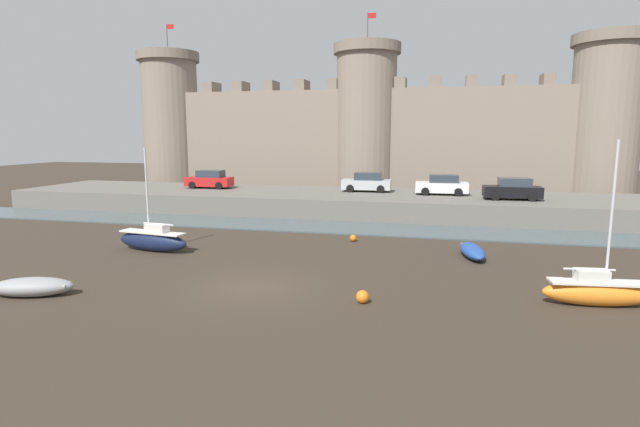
# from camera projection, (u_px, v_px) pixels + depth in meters

# --- Properties ---
(ground_plane) EXTENTS (160.00, 160.00, 0.00)m
(ground_plane) POSITION_uv_depth(u_px,v_px,m) (250.00, 287.00, 21.11)
(ground_plane) COLOR #382D23
(water_channel) EXTENTS (80.00, 4.50, 0.10)m
(water_channel) POSITION_uv_depth(u_px,v_px,m) (325.00, 227.00, 34.55)
(water_channel) COLOR #47565B
(water_channel) RESTS_ON ground
(quay_road) EXTENTS (56.77, 10.00, 1.59)m
(quay_road) POSITION_uv_depth(u_px,v_px,m) (345.00, 202.00, 41.40)
(quay_road) COLOR #666059
(quay_road) RESTS_ON ground
(castle) EXTENTS (51.60, 6.83, 18.42)m
(castle) POSITION_uv_depth(u_px,v_px,m) (366.00, 130.00, 51.66)
(castle) COLOR gray
(castle) RESTS_ON ground
(sailboat_near_channel_right) EXTENTS (4.16, 1.41, 6.22)m
(sailboat_near_channel_right) POSITION_uv_depth(u_px,v_px,m) (598.00, 291.00, 18.74)
(sailboat_near_channel_right) COLOR orange
(sailboat_near_channel_right) RESTS_ON ground
(rowboat_midflat_right) EXTENTS (1.63, 3.44, 0.68)m
(rowboat_midflat_right) POSITION_uv_depth(u_px,v_px,m) (472.00, 251.00, 26.17)
(rowboat_midflat_right) COLOR #234793
(rowboat_midflat_right) RESTS_ON ground
(rowboat_near_channel_left) EXTENTS (3.37, 2.09, 0.76)m
(rowboat_near_channel_left) POSITION_uv_depth(u_px,v_px,m) (32.00, 286.00, 19.87)
(rowboat_near_channel_left) COLOR gray
(rowboat_near_channel_left) RESTS_ON ground
(sailboat_foreground_left) EXTENTS (4.54, 1.62, 5.69)m
(sailboat_foreground_left) POSITION_uv_depth(u_px,v_px,m) (153.00, 240.00, 27.51)
(sailboat_foreground_left) COLOR #141E3D
(sailboat_foreground_left) RESTS_ON ground
(mooring_buoy_mid_mud) EXTENTS (0.50, 0.50, 0.50)m
(mooring_buoy_mid_mud) POSITION_uv_depth(u_px,v_px,m) (363.00, 297.00, 19.06)
(mooring_buoy_mid_mud) COLOR orange
(mooring_buoy_mid_mud) RESTS_ON ground
(mooring_buoy_off_centre) EXTENTS (0.41, 0.41, 0.41)m
(mooring_buoy_off_centre) POSITION_uv_depth(u_px,v_px,m) (353.00, 238.00, 30.04)
(mooring_buoy_off_centre) COLOR orange
(mooring_buoy_off_centre) RESTS_ON ground
(car_quay_centre_east) EXTENTS (4.16, 1.99, 1.62)m
(car_quay_centre_east) POSITION_uv_depth(u_px,v_px,m) (442.00, 185.00, 39.96)
(car_quay_centre_east) COLOR silver
(car_quay_centre_east) RESTS_ON quay_road
(car_quay_east) EXTENTS (4.16, 1.99, 1.62)m
(car_quay_east) POSITION_uv_depth(u_px,v_px,m) (210.00, 179.00, 44.86)
(car_quay_east) COLOR red
(car_quay_east) RESTS_ON quay_road
(car_quay_centre_west) EXTENTS (4.16, 1.99, 1.62)m
(car_quay_centre_west) POSITION_uv_depth(u_px,v_px,m) (513.00, 189.00, 36.95)
(car_quay_centre_west) COLOR black
(car_quay_centre_west) RESTS_ON quay_road
(car_quay_west) EXTENTS (4.16, 1.99, 1.62)m
(car_quay_west) POSITION_uv_depth(u_px,v_px,m) (367.00, 182.00, 42.16)
(car_quay_west) COLOR #B2B5B7
(car_quay_west) RESTS_ON quay_road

